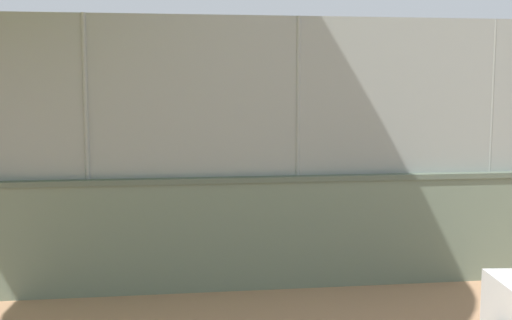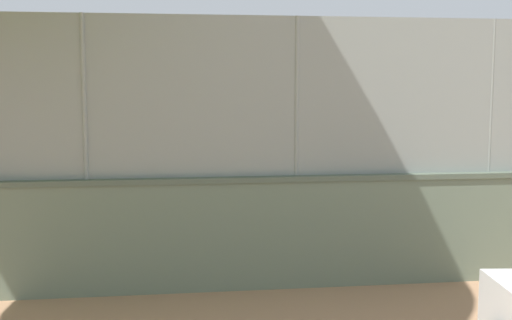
{
  "view_description": "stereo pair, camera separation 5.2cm",
  "coord_description": "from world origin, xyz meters",
  "px_view_note": "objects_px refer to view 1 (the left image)",
  "views": [
    {
      "loc": [
        1.6,
        20.88,
        3.05
      ],
      "look_at": [
        -0.5,
        5.37,
        1.24
      ],
      "focal_mm": 44.72,
      "sensor_mm": 36.0,
      "label": 1
    },
    {
      "loc": [
        1.55,
        20.89,
        3.05
      ],
      "look_at": [
        -0.5,
        5.37,
        1.24
      ],
      "focal_mm": 44.72,
      "sensor_mm": 36.0,
      "label": 2
    }
  ],
  "objects_px": {
    "player_at_service_line": "(248,145)",
    "spare_ball_by_wall": "(300,263)",
    "player_near_wall_returning": "(107,148)",
    "sports_ball": "(62,186)",
    "player_baseline_waiting": "(383,162)"
  },
  "relations": [
    {
      "from": "player_at_service_line",
      "to": "spare_ball_by_wall",
      "type": "relative_size",
      "value": 9.71
    },
    {
      "from": "player_at_service_line",
      "to": "sports_ball",
      "type": "distance_m",
      "value": 6.7
    },
    {
      "from": "player_at_service_line",
      "to": "player_near_wall_returning",
      "type": "bearing_deg",
      "value": 7.72
    },
    {
      "from": "player_at_service_line",
      "to": "player_baseline_waiting",
      "type": "distance_m",
      "value": 6.06
    },
    {
      "from": "player_near_wall_returning",
      "to": "player_baseline_waiting",
      "type": "xyz_separation_m",
      "value": [
        -8.06,
        4.47,
        -0.1
      ]
    },
    {
      "from": "player_baseline_waiting",
      "to": "spare_ball_by_wall",
      "type": "xyz_separation_m",
      "value": [
        3.8,
        6.92,
        -0.83
      ]
    },
    {
      "from": "player_baseline_waiting",
      "to": "sports_ball",
      "type": "relative_size",
      "value": 6.96
    },
    {
      "from": "sports_ball",
      "to": "player_at_service_line",
      "type": "bearing_deg",
      "value": -153.51
    },
    {
      "from": "player_near_wall_returning",
      "to": "spare_ball_by_wall",
      "type": "relative_size",
      "value": 10.07
    },
    {
      "from": "spare_ball_by_wall",
      "to": "sports_ball",
      "type": "bearing_deg",
      "value": -59.39
    },
    {
      "from": "sports_ball",
      "to": "spare_ball_by_wall",
      "type": "bearing_deg",
      "value": 120.61
    },
    {
      "from": "player_near_wall_returning",
      "to": "spare_ball_by_wall",
      "type": "bearing_deg",
      "value": 110.49
    },
    {
      "from": "player_near_wall_returning",
      "to": "sports_ball",
      "type": "bearing_deg",
      "value": 64.24
    },
    {
      "from": "sports_ball",
      "to": "spare_ball_by_wall",
      "type": "distance_m",
      "value": 10.55
    },
    {
      "from": "player_near_wall_returning",
      "to": "player_baseline_waiting",
      "type": "relative_size",
      "value": 1.1
    }
  ]
}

